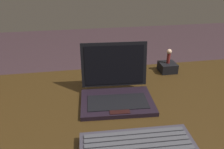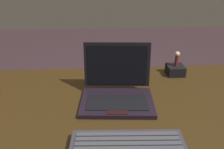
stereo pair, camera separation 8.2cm
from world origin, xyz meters
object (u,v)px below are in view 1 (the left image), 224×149
at_px(figurine_stand, 167,67).
at_px(figurine, 169,55).
at_px(external_keyboard, 137,146).
at_px(laptop_front, 116,90).

distance_m(figurine_stand, figurine, 0.07).
bearing_deg(figurine, figurine_stand, -135.00).
bearing_deg(figurine_stand, external_keyboard, -120.88).
relative_size(figurine_stand, figurine, 1.11).
bearing_deg(laptop_front, figurine, 35.18).
bearing_deg(figurine_stand, figurine, 45.00).
relative_size(laptop_front, figurine, 3.97).
xyz_separation_m(external_keyboard, figurine_stand, (0.30, 0.50, 0.01)).
xyz_separation_m(laptop_front, figurine_stand, (0.31, 0.22, -0.02)).
bearing_deg(external_keyboard, figurine, 59.12).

